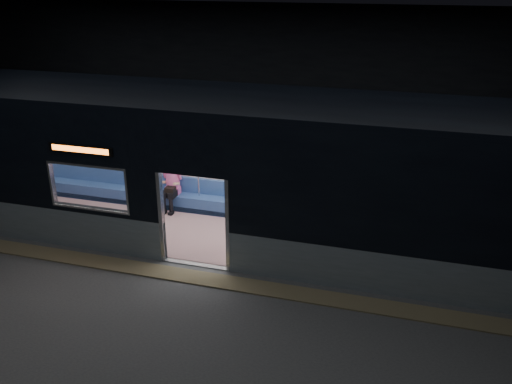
% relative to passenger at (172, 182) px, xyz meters
% --- Properties ---
extents(station_floor, '(24.00, 14.00, 0.01)m').
position_rel_passenger_xyz_m(station_floor, '(1.66, -3.55, -0.78)').
color(station_floor, '#47494C').
rests_on(station_floor, ground).
extents(station_envelope, '(24.00, 14.00, 5.00)m').
position_rel_passenger_xyz_m(station_envelope, '(1.66, -3.55, 2.89)').
color(station_envelope, black).
rests_on(station_envelope, station_floor).
extents(tactile_strip, '(22.80, 0.50, 0.03)m').
position_rel_passenger_xyz_m(tactile_strip, '(1.66, -3.00, -0.76)').
color(tactile_strip, '#8C7F59').
rests_on(tactile_strip, station_floor).
extents(metro_car, '(18.00, 3.04, 3.35)m').
position_rel_passenger_xyz_m(metro_car, '(1.65, -1.00, 1.07)').
color(metro_car, '#8B98A6').
rests_on(metro_car, station_floor).
extents(passenger, '(0.39, 0.66, 1.31)m').
position_rel_passenger_xyz_m(passenger, '(0.00, 0.00, 0.00)').
color(passenger, black).
rests_on(passenger, metro_car).
extents(handbag, '(0.25, 0.22, 0.12)m').
position_rel_passenger_xyz_m(handbag, '(0.04, -0.21, -0.11)').
color(handbag, black).
rests_on(handbag, passenger).
extents(transit_map, '(0.91, 0.03, 0.59)m').
position_rel_passenger_xyz_m(transit_map, '(6.66, 0.31, 0.67)').
color(transit_map, white).
rests_on(transit_map, metro_car).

